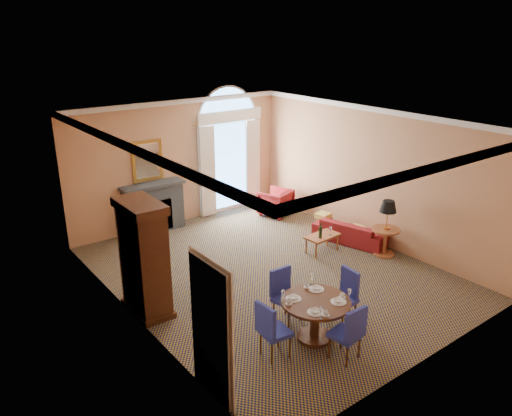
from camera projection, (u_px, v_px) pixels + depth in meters
ground at (270, 272)px, 10.54m from camera, size 7.50×7.50×0.00m
room_envelope at (250, 150)px, 10.16m from camera, size 6.04×7.52×3.45m
armoire at (144, 260)px, 8.78m from camera, size 0.60×1.07×2.11m
dining_table at (315, 310)px, 8.12m from camera, size 1.14×1.14×0.92m
dining_chair_north at (284, 291)px, 8.69m from camera, size 0.50×0.50×0.96m
dining_chair_south at (350, 330)px, 7.57m from camera, size 0.49×0.49×0.96m
dining_chair_east at (346, 292)px, 8.65m from camera, size 0.47×0.46×0.96m
dining_chair_west at (271, 327)px, 7.65m from camera, size 0.47×0.47×0.96m
sofa at (351, 231)px, 11.97m from camera, size 1.16×1.90×0.52m
armchair at (275, 202)px, 13.62m from camera, size 0.98×0.99×0.72m
coffee_table at (322, 236)px, 11.35m from camera, size 0.84×0.51×0.77m
side_table at (387, 221)px, 11.07m from camera, size 0.63×0.63×1.27m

